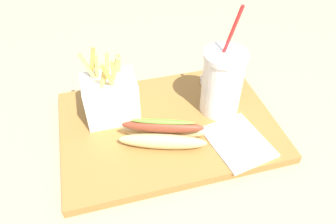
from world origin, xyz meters
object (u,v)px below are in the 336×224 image
soda_cup (222,82)px  hot_dog_1 (163,134)px  ketchup_cup_1 (208,80)px  napkin_stack (238,142)px  fries_basket (111,98)px

soda_cup → hot_dog_1: bearing=-156.1°
ketchup_cup_1 → napkin_stack: bearing=-92.6°
fries_basket → ketchup_cup_1: 0.25m
soda_cup → fries_basket: size_ratio=1.39×
ketchup_cup_1 → fries_basket: bearing=-167.3°
fries_basket → ketchup_cup_1: (0.24, 0.05, -0.04)m
fries_basket → hot_dog_1: 0.14m
fries_basket → hot_dog_1: bearing=-50.3°
fries_basket → hot_dog_1: size_ratio=0.96×
ketchup_cup_1 → napkin_stack: ketchup_cup_1 is taller
fries_basket → napkin_stack: size_ratio=1.34×
hot_dog_1 → napkin_stack: hot_dog_1 is taller
soda_cup → hot_dog_1: (-0.15, -0.06, -0.05)m
fries_basket → soda_cup: bearing=-9.6°
soda_cup → hot_dog_1: size_ratio=1.33×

